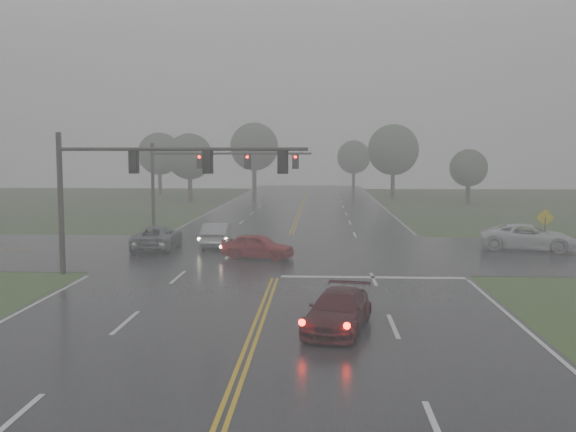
# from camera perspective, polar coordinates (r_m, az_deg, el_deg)

# --- Properties ---
(ground) EXTENTS (180.00, 180.00, 0.00)m
(ground) POSITION_cam_1_polar(r_m,az_deg,el_deg) (16.10, -4.85, -15.24)
(ground) COLOR #354C20
(ground) RESTS_ON ground
(main_road) EXTENTS (18.00, 160.00, 0.02)m
(main_road) POSITION_cam_1_polar(r_m,az_deg,el_deg) (35.43, -0.48, -3.71)
(main_road) COLOR black
(main_road) RESTS_ON ground
(cross_street) EXTENTS (120.00, 14.00, 0.02)m
(cross_street) POSITION_cam_1_polar(r_m,az_deg,el_deg) (37.41, -0.29, -3.22)
(cross_street) COLOR black
(cross_street) RESTS_ON ground
(stop_bar) EXTENTS (8.50, 0.50, 0.01)m
(stop_bar) POSITION_cam_1_polar(r_m,az_deg,el_deg) (29.96, 7.54, -5.48)
(stop_bar) COLOR silver
(stop_bar) RESTS_ON ground
(sedan_maroon) EXTENTS (2.68, 4.59, 1.25)m
(sedan_maroon) POSITION_cam_1_polar(r_m,az_deg,el_deg) (21.22, 4.46, -10.07)
(sedan_maroon) COLOR #390A10
(sedan_maroon) RESTS_ON ground
(sedan_red) EXTENTS (4.27, 2.61, 1.36)m
(sedan_red) POSITION_cam_1_polar(r_m,az_deg,el_deg) (35.07, -2.69, -3.82)
(sedan_red) COLOR #9B0E11
(sedan_red) RESTS_ON ground
(sedan_silver) EXTENTS (1.64, 4.49, 1.47)m
(sedan_silver) POSITION_cam_1_polar(r_m,az_deg,el_deg) (39.94, -6.26, -2.69)
(sedan_silver) COLOR #939499
(sedan_silver) RESTS_ON ground
(car_grey) EXTENTS (2.62, 5.26, 1.43)m
(car_grey) POSITION_cam_1_polar(r_m,az_deg,el_deg) (39.20, -11.51, -2.93)
(car_grey) COLOR #525559
(car_grey) RESTS_ON ground
(pickup_white) EXTENTS (5.97, 3.83, 1.53)m
(pickup_white) POSITION_cam_1_polar(r_m,az_deg,el_deg) (40.65, 20.56, -2.87)
(pickup_white) COLOR silver
(pickup_white) RESTS_ON ground
(signal_gantry_near) EXTENTS (11.82, 0.29, 6.71)m
(signal_gantry_near) POSITION_cam_1_polar(r_m,az_deg,el_deg) (30.87, -13.40, 3.55)
(signal_gantry_near) COLOR black
(signal_gantry_near) RESTS_ON ground
(signal_gantry_far) EXTENTS (11.73, 0.33, 6.49)m
(signal_gantry_far) POSITION_cam_1_polar(r_m,az_deg,el_deg) (47.13, -7.67, 4.12)
(signal_gantry_far) COLOR black
(signal_gantry_far) RESTS_ON ground
(sign_diamond_east) EXTENTS (1.02, 0.24, 2.49)m
(sign_diamond_east) POSITION_cam_1_polar(r_m,az_deg,el_deg) (40.65, 21.89, -0.54)
(sign_diamond_east) COLOR black
(sign_diamond_east) RESTS_ON ground
(tree_nw_a) EXTENTS (5.55, 5.55, 8.15)m
(tree_nw_a) POSITION_cam_1_polar(r_m,az_deg,el_deg) (78.13, -8.74, 5.24)
(tree_nw_a) COLOR #2D251D
(tree_nw_a) RESTS_ON ground
(tree_ne_a) EXTENTS (6.41, 6.41, 9.41)m
(tree_ne_a) POSITION_cam_1_polar(r_m,az_deg,el_deg) (81.94, 9.34, 5.83)
(tree_ne_a) COLOR #2D251D
(tree_ne_a) RESTS_ON ground
(tree_n_mid) EXTENTS (6.93, 6.93, 10.18)m
(tree_n_mid) POSITION_cam_1_polar(r_m,az_deg,el_deg) (92.79, -3.02, 6.16)
(tree_n_mid) COLOR #2D251D
(tree_n_mid) RESTS_ON ground
(tree_e_near) EXTENTS (4.25, 4.25, 6.24)m
(tree_e_near) POSITION_cam_1_polar(r_m,az_deg,el_deg) (75.35, 15.75, 4.12)
(tree_e_near) COLOR #2D251D
(tree_e_near) RESTS_ON ground
(tree_nw_b) EXTENTS (5.88, 5.88, 8.64)m
(tree_nw_b) POSITION_cam_1_polar(r_m,az_deg,el_deg) (90.82, -11.36, 5.44)
(tree_nw_b) COLOR #2D251D
(tree_nw_b) RESTS_ON ground
(tree_n_far) EXTENTS (5.34, 5.34, 7.85)m
(tree_n_far) POSITION_cam_1_polar(r_m,az_deg,el_deg) (103.13, 5.87, 5.23)
(tree_n_far) COLOR #2D251D
(tree_n_far) RESTS_ON ground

